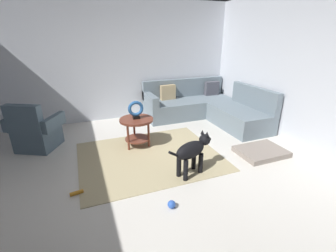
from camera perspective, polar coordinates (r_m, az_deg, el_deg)
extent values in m
cube|color=silver|center=(3.46, -3.44, -13.77)|extent=(6.00, 6.00, 0.10)
cube|color=silver|center=(5.73, -13.24, 14.99)|extent=(6.00, 0.12, 2.70)
cube|color=silver|center=(4.68, 33.51, 10.72)|extent=(0.12, 6.00, 2.70)
cube|color=tan|center=(4.03, -4.53, -7.30)|extent=(2.30, 1.90, 0.01)
cube|color=slate|center=(5.97, 5.19, 4.50)|extent=(2.20, 0.85, 0.42)
cube|color=slate|center=(6.17, 3.85, 9.32)|extent=(2.20, 0.14, 0.46)
cube|color=slate|center=(5.42, 16.92, 1.85)|extent=(0.85, 1.40, 0.42)
cube|color=slate|center=(5.52, 20.35, 6.57)|extent=(0.14, 1.40, 0.46)
cube|color=slate|center=(5.52, -4.32, 6.57)|extent=(0.16, 0.85, 0.22)
cube|color=#4C4C56|center=(6.40, 10.59, 8.91)|extent=(0.38, 0.14, 0.38)
cube|color=tan|center=(5.86, -0.02, 8.11)|extent=(0.39, 0.15, 0.38)
cube|color=#4C6070|center=(4.85, -28.96, -2.44)|extent=(0.81, 0.81, 0.40)
cube|color=#4C6070|center=(4.52, -31.66, 1.43)|extent=(0.60, 0.40, 0.48)
cube|color=#4C6070|center=(4.96, -32.92, 1.11)|extent=(0.37, 0.58, 0.22)
cube|color=#4C6070|center=(4.55, -26.03, 0.86)|extent=(0.37, 0.58, 0.22)
cylinder|color=brown|center=(4.21, -7.71, 1.52)|extent=(0.60, 0.60, 0.04)
cylinder|color=brown|center=(4.35, -7.47, -3.07)|extent=(0.45, 0.45, 0.02)
cylinder|color=brown|center=(4.50, -8.21, -0.84)|extent=(0.04, 0.04, 0.50)
cylinder|color=brown|center=(4.18, -9.66, -2.76)|extent=(0.04, 0.04, 0.50)
cylinder|color=brown|center=(4.26, -4.74, -2.04)|extent=(0.04, 0.04, 0.50)
cube|color=black|center=(4.20, -7.74, 2.10)|extent=(0.12, 0.08, 0.05)
torus|color=#265999|center=(4.14, -7.85, 4.22)|extent=(0.28, 0.06, 0.28)
cube|color=gray|center=(4.39, 21.71, -5.81)|extent=(0.80, 0.60, 0.09)
cylinder|color=black|center=(3.62, 6.28, -8.15)|extent=(0.07, 0.07, 0.32)
cylinder|color=black|center=(3.54, 7.95, -8.97)|extent=(0.07, 0.07, 0.32)
cylinder|color=black|center=(3.43, 2.65, -9.88)|extent=(0.07, 0.07, 0.32)
cylinder|color=black|center=(3.34, 4.33, -10.81)|extent=(0.07, 0.07, 0.32)
ellipsoid|color=black|center=(3.36, 5.49, -5.86)|extent=(0.56, 0.38, 0.24)
sphere|color=black|center=(3.54, 8.92, -3.32)|extent=(0.17, 0.17, 0.17)
ellipsoid|color=black|center=(3.60, 9.70, -3.27)|extent=(0.14, 0.11, 0.07)
cone|color=black|center=(3.51, 8.36, -1.43)|extent=(0.06, 0.06, 0.07)
cone|color=black|center=(3.46, 9.48, -1.86)|extent=(0.06, 0.06, 0.07)
cylinder|color=black|center=(3.15, 1.57, -6.93)|extent=(0.20, 0.10, 0.16)
sphere|color=blue|center=(2.94, 0.88, -18.54)|extent=(0.10, 0.10, 0.10)
cylinder|color=orange|center=(3.37, -21.35, -14.90)|extent=(0.17, 0.08, 0.05)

